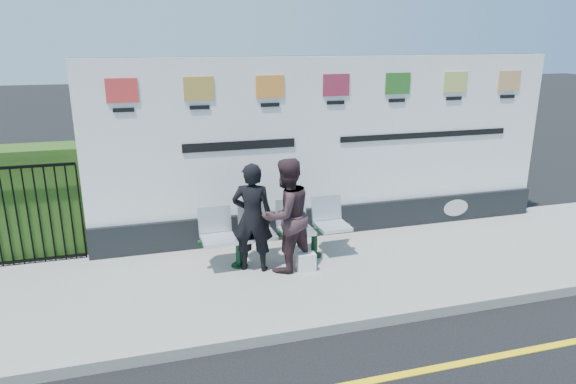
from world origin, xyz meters
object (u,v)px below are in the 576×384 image
object	(u,v)px
woman_left	(252,218)
woman_right	(286,215)
billboard	(332,160)
bench	(277,246)

from	to	relation	value
woman_left	woman_right	xyz separation A→B (m)	(0.47, -0.13, 0.03)
billboard	woman_right	bearing A→B (deg)	-133.03
woman_left	billboard	bearing A→B (deg)	-123.45
bench	woman_left	world-z (taller)	woman_left
woman_right	bench	bearing A→B (deg)	-104.17
woman_left	woman_right	distance (m)	0.49
billboard	bench	xyz separation A→B (m)	(-1.22, -0.95, -1.06)
billboard	bench	distance (m)	1.87
billboard	woman_left	world-z (taller)	billboard
billboard	woman_left	size ratio (longest dim) A/B	4.97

